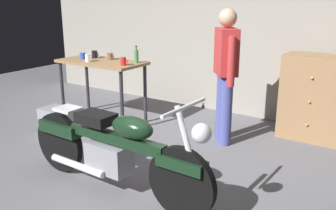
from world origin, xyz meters
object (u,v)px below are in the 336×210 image
(mug_black_matte, at_px, (95,54))
(mug_blue_enamel, at_px, (83,56))
(storage_bin, at_px, (58,120))
(mug_white_ceramic, at_px, (88,58))
(mug_red_diner, at_px, (123,61))
(person_standing, at_px, (226,71))
(bottle, at_px, (136,56))
(motorcycle, at_px, (114,148))
(mug_brown_stoneware, at_px, (110,56))
(wooden_dresser, at_px, (314,98))

(mug_black_matte, xyz_separation_m, mug_blue_enamel, (-0.07, -0.17, -0.01))
(storage_bin, relative_size, mug_blue_enamel, 3.80)
(mug_white_ceramic, relative_size, mug_red_diner, 0.97)
(mug_red_diner, bearing_deg, mug_blue_enamel, 175.91)
(person_standing, relative_size, storage_bin, 3.80)
(mug_white_ceramic, distance_m, bottle, 0.71)
(bottle, bearing_deg, mug_black_matte, -178.98)
(motorcycle, distance_m, mug_blue_enamel, 2.48)
(storage_bin, distance_m, mug_blue_enamel, 1.06)
(person_standing, distance_m, storage_bin, 2.37)
(mug_brown_stoneware, height_order, mug_white_ceramic, mug_white_ceramic)
(person_standing, xyz_separation_m, mug_red_diner, (-1.37, -0.31, 0.03))
(person_standing, height_order, mug_brown_stoneware, person_standing)
(person_standing, xyz_separation_m, mug_black_matte, (-2.13, -0.08, 0.03))
(wooden_dresser, bearing_deg, mug_white_ceramic, -158.71)
(mug_black_matte, bearing_deg, bottle, 1.02)
(person_standing, xyz_separation_m, mug_brown_stoneware, (-1.83, -0.06, 0.02))
(mug_white_ceramic, height_order, mug_black_matte, mug_black_matte)
(storage_bin, height_order, mug_black_matte, mug_black_matte)
(mug_white_ceramic, bearing_deg, bottle, 25.65)
(motorcycle, height_order, bottle, bottle)
(wooden_dresser, relative_size, mug_brown_stoneware, 9.13)
(motorcycle, distance_m, person_standing, 1.83)
(storage_bin, distance_m, mug_red_diner, 1.21)
(mug_red_diner, height_order, mug_blue_enamel, mug_red_diner)
(storage_bin, distance_m, bottle, 1.39)
(wooden_dresser, relative_size, mug_red_diner, 9.50)
(person_standing, height_order, storage_bin, person_standing)
(storage_bin, xyz_separation_m, mug_black_matte, (-0.10, 0.87, 0.79))
(mug_black_matte, bearing_deg, mug_white_ceramic, -61.90)
(person_standing, distance_m, mug_red_diner, 1.40)
(wooden_dresser, xyz_separation_m, bottle, (-2.25, -0.82, 0.45))
(person_standing, relative_size, mug_white_ceramic, 14.86)
(mug_black_matte, height_order, mug_red_diner, same)
(mug_black_matte, relative_size, mug_blue_enamel, 1.03)
(storage_bin, relative_size, mug_white_ceramic, 3.92)
(wooden_dresser, distance_m, mug_white_ceramic, 3.12)
(wooden_dresser, xyz_separation_m, mug_red_diner, (-2.27, -1.06, 0.41))
(mug_brown_stoneware, relative_size, mug_black_matte, 1.01)
(mug_white_ceramic, bearing_deg, storage_bin, -95.59)
(wooden_dresser, xyz_separation_m, mug_blue_enamel, (-3.11, -1.00, 0.40))
(wooden_dresser, bearing_deg, mug_red_diner, -154.89)
(motorcycle, distance_m, wooden_dresser, 2.77)
(mug_brown_stoneware, distance_m, bottle, 0.50)
(mug_brown_stoneware, bearing_deg, storage_bin, -102.43)
(person_standing, relative_size, mug_red_diner, 14.43)
(mug_blue_enamel, bearing_deg, mug_white_ceramic, -27.29)
(mug_brown_stoneware, bearing_deg, mug_red_diner, -28.32)
(person_standing, xyz_separation_m, bottle, (-1.34, -0.07, 0.07))
(person_standing, height_order, mug_black_matte, person_standing)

